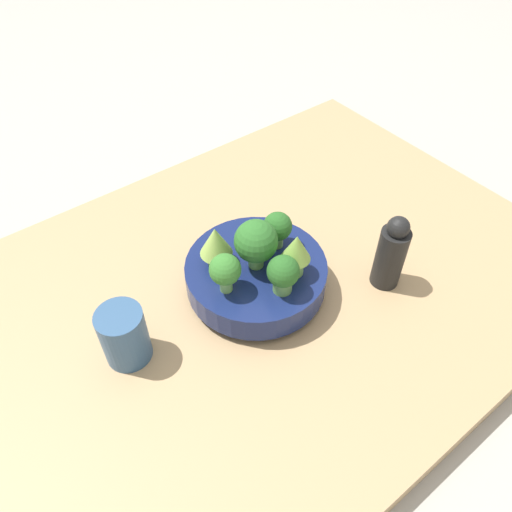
# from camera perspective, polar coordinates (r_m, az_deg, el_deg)

# --- Properties ---
(ground_plane) EXTENTS (6.00, 6.00, 0.00)m
(ground_plane) POSITION_cam_1_polar(r_m,az_deg,el_deg) (0.88, -1.38, -6.12)
(ground_plane) COLOR #ADA89E
(table) EXTENTS (1.13, 0.76, 0.05)m
(table) POSITION_cam_1_polar(r_m,az_deg,el_deg) (0.86, -1.40, -5.15)
(table) COLOR tan
(table) RESTS_ON ground_plane
(bowl) EXTENTS (0.23, 0.23, 0.06)m
(bowl) POSITION_cam_1_polar(r_m,az_deg,el_deg) (0.82, 0.00, -2.16)
(bowl) COLOR navy
(bowl) RESTS_ON table
(romanesco_piece_near) EXTENTS (0.05, 0.05, 0.08)m
(romanesco_piece_near) POSITION_cam_1_polar(r_m,az_deg,el_deg) (0.77, -4.63, 1.44)
(romanesco_piece_near) COLOR #609347
(romanesco_piece_near) RESTS_ON bowl
(romanesco_piece_far) EXTENTS (0.05, 0.05, 0.08)m
(romanesco_piece_far) POSITION_cam_1_polar(r_m,az_deg,el_deg) (0.75, 4.61, 0.54)
(romanesco_piece_far) COLOR #6BA34C
(romanesco_piece_far) RESTS_ON bowl
(broccoli_floret_left) EXTENTS (0.05, 0.05, 0.07)m
(broccoli_floret_left) POSITION_cam_1_polar(r_m,az_deg,el_deg) (0.80, 2.48, 3.26)
(broccoli_floret_left) COLOR #609347
(broccoli_floret_left) RESTS_ON bowl
(broccoli_floret_center) EXTENTS (0.07, 0.07, 0.09)m
(broccoli_floret_center) POSITION_cam_1_polar(r_m,az_deg,el_deg) (0.76, 0.00, 1.59)
(broccoli_floret_center) COLOR #6BA34C
(broccoli_floret_center) RESTS_ON bowl
(broccoli_floret_right) EXTENTS (0.05, 0.05, 0.07)m
(broccoli_floret_right) POSITION_cam_1_polar(r_m,az_deg,el_deg) (0.73, -3.55, -1.69)
(broccoli_floret_right) COLOR #7AB256
(broccoli_floret_right) RESTS_ON bowl
(broccoli_floret_back) EXTENTS (0.05, 0.05, 0.07)m
(broccoli_floret_back) POSITION_cam_1_polar(r_m,az_deg,el_deg) (0.74, 3.12, -1.99)
(broccoli_floret_back) COLOR #609347
(broccoli_floret_back) RESTS_ON bowl
(cup) EXTENTS (0.07, 0.07, 0.09)m
(cup) POSITION_cam_1_polar(r_m,az_deg,el_deg) (0.75, -14.83, -8.78)
(cup) COLOR #33567F
(cup) RESTS_ON table
(pepper_mill) EXTENTS (0.05, 0.05, 0.14)m
(pepper_mill) POSITION_cam_1_polar(r_m,az_deg,el_deg) (0.83, 15.18, 0.30)
(pepper_mill) COLOR black
(pepper_mill) RESTS_ON table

